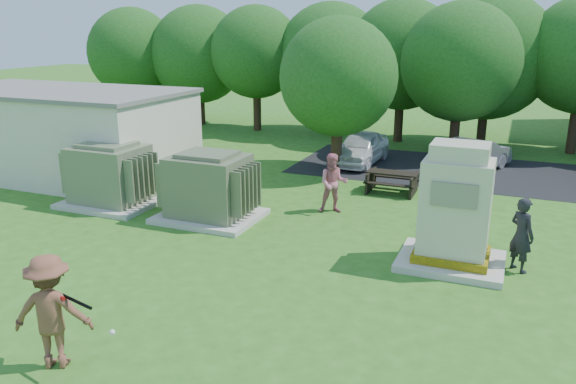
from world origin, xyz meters
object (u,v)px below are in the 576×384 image
at_px(person_by_generator, 522,235).
at_px(car_silver_a, 474,155).
at_px(transformer_right, 209,188).
at_px(person_at_picnic, 333,183).
at_px(transformer_left, 110,176).
at_px(picnic_table, 392,180).
at_px(batter, 51,312).
at_px(car_white, 361,148).
at_px(generator_cabinet, 455,213).

distance_m(person_by_generator, car_silver_a, 9.88).
bearing_deg(transformer_right, person_by_generator, -3.18).
bearing_deg(person_at_picnic, transformer_left, 175.64).
xyz_separation_m(transformer_right, picnic_table, (4.55, 4.89, -0.50)).
relative_size(transformer_left, batter, 1.46).
bearing_deg(car_silver_a, transformer_left, 64.54).
relative_size(picnic_table, batter, 0.86).
bearing_deg(person_by_generator, car_white, -11.79).
bearing_deg(car_white, transformer_left, -121.42).
xyz_separation_m(transformer_left, transformer_right, (3.70, 0.00, 0.00)).
height_order(person_by_generator, car_silver_a, person_by_generator).
height_order(person_at_picnic, car_silver_a, person_at_picnic).
xyz_separation_m(transformer_right, person_by_generator, (8.80, -0.49, -0.05)).
height_order(batter, person_by_generator, batter).
height_order(transformer_left, batter, transformer_left).
relative_size(generator_cabinet, car_white, 0.76).
bearing_deg(person_by_generator, person_at_picnic, 18.73).
relative_size(batter, person_by_generator, 1.12).
xyz_separation_m(picnic_table, car_white, (-2.22, 3.87, 0.21)).
bearing_deg(person_by_generator, car_silver_a, -35.73).
bearing_deg(person_by_generator, transformer_right, 40.06).
bearing_deg(batter, person_at_picnic, -124.97).
distance_m(transformer_left, transformer_right, 3.70).
distance_m(transformer_left, batter, 9.33).
height_order(transformer_left, car_silver_a, transformer_left).
bearing_deg(car_silver_a, person_by_generator, 124.62).
bearing_deg(batter, car_silver_a, -132.16).
xyz_separation_m(generator_cabinet, batter, (-5.80, -7.02, -0.31)).
relative_size(picnic_table, person_by_generator, 0.96).
relative_size(picnic_table, car_silver_a, 0.43).
xyz_separation_m(generator_cabinet, car_white, (-4.93, 9.51, -0.65)).
relative_size(transformer_left, person_by_generator, 1.63).
relative_size(generator_cabinet, person_by_generator, 1.67).
xyz_separation_m(person_by_generator, car_silver_a, (-1.89, 9.69, -0.25)).
distance_m(transformer_left, picnic_table, 9.60).
distance_m(picnic_table, car_white, 4.47).
relative_size(person_by_generator, person_at_picnic, 0.97).
xyz_separation_m(transformer_left, picnic_table, (8.25, 4.89, -0.50)).
xyz_separation_m(picnic_table, person_by_generator, (4.25, -5.37, 0.45)).
bearing_deg(picnic_table, transformer_right, -132.94).
height_order(picnic_table, car_white, car_white).
relative_size(transformer_left, generator_cabinet, 0.98).
relative_size(transformer_left, transformer_right, 1.00).
distance_m(batter, person_by_generator, 10.34).
distance_m(generator_cabinet, car_white, 10.73).
height_order(picnic_table, batter, batter).
distance_m(picnic_table, person_by_generator, 6.87).
bearing_deg(person_at_picnic, transformer_right, -168.95).
distance_m(transformer_right, picnic_table, 6.69).
height_order(person_at_picnic, car_white, person_at_picnic).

